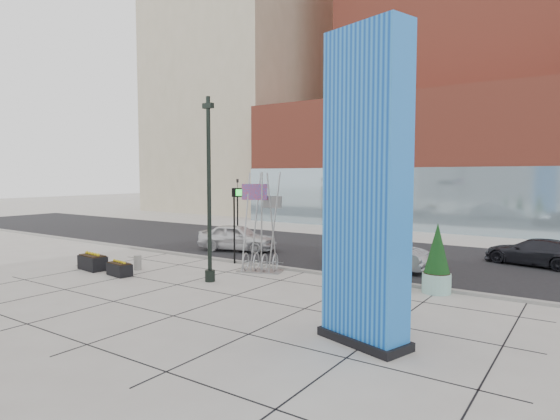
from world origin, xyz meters
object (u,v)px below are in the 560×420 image
Objects in this scene: lamp_post at (209,207)px; concrete_bollard at (138,263)px; car_silver_mid at (376,252)px; blue_pylon at (366,194)px; public_art_sculpture at (261,246)px; car_white_west at (237,238)px; overhead_street_sign at (244,199)px.

lamp_post is 11.13× the size of concrete_bollard.
car_silver_mid is at bearing 35.20° from concrete_bollard.
blue_pylon is 1.79× the size of public_art_sculpture.
car_white_west is at bearing 86.74° from concrete_bollard.
car_white_west is at bearing 114.22° from overhead_street_sign.
car_white_west is (-12.27, 9.70, -3.17)m from blue_pylon.
concrete_bollard is 5.81m from overhead_street_sign.
public_art_sculpture is at bearing -145.23° from car_white_west.
car_silver_mid is at bearing 128.42° from blue_pylon.
overhead_street_sign is (-1.04, 3.60, 0.14)m from lamp_post.
overhead_street_sign is at bearing -150.79° from car_white_west.
car_silver_mid is at bearing 5.44° from overhead_street_sign.
overhead_street_sign is 4.97m from car_white_west.
concrete_bollard is at bearing -168.04° from public_art_sculpture.
public_art_sculpture is at bearing -46.63° from overhead_street_sign.
overhead_street_sign is (3.39, 3.73, 2.90)m from concrete_bollard.
blue_pylon is 2.16× the size of overhead_street_sign.
lamp_post reaches higher than concrete_bollard.
blue_pylon is 1.79× the size of car_white_west.
overhead_street_sign reaches higher than car_silver_mid.
blue_pylon is 8.81m from lamp_post.
concrete_bollard is at bearing 161.90° from car_white_west.
blue_pylon is 15.96m from car_white_west.
car_silver_mid reaches higher than concrete_bollard.
car_silver_mid is at bearing 53.31° from lamp_post.
concrete_bollard is at bearing -178.33° from lamp_post.
public_art_sculpture reaches higher than overhead_street_sign.
lamp_post reaches higher than public_art_sculpture.
lamp_post is at bearing 177.60° from blue_pylon.
overhead_street_sign is 0.83× the size of car_white_west.
blue_pylon reaches higher than public_art_sculpture.
blue_pylon is at bearing -12.77° from concrete_bollard.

